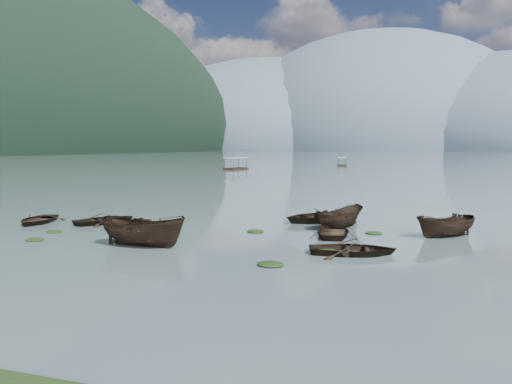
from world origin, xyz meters
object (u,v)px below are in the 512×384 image
(pontoon_left, at_px, (236,169))
(pontoon_centre, at_px, (342,166))
(rowboat_0, at_px, (38,223))
(rowboat_3, at_px, (333,235))

(pontoon_left, relative_size, pontoon_centre, 1.16)
(pontoon_left, height_order, pontoon_centre, pontoon_left)
(rowboat_0, relative_size, rowboat_3, 1.00)
(rowboat_0, height_order, pontoon_left, pontoon_left)
(rowboat_0, bearing_deg, pontoon_centre, 71.68)
(pontoon_left, xyz_separation_m, pontoon_centre, (19.52, 27.30, 0.00))
(rowboat_3, xyz_separation_m, pontoon_centre, (-14.78, 103.55, 0.00))
(rowboat_3, bearing_deg, rowboat_0, -5.46)
(rowboat_0, height_order, rowboat_3, rowboat_0)
(rowboat_3, distance_m, pontoon_centre, 104.60)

